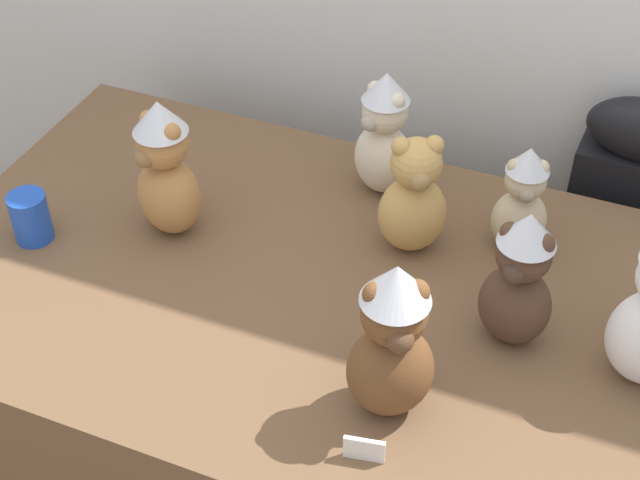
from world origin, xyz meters
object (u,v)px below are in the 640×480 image
object	(u,v)px
display_table	(320,406)
teddy_bear_caramel	(165,170)
teddy_bear_cocoa	(519,280)
teddy_bear_honey	(413,198)
party_cup_blue	(31,217)
teddy_bear_sand	(522,200)
instrument_case	(613,263)
teddy_bear_cream	(384,135)
teddy_bear_chestnut	(392,343)

from	to	relation	value
display_table	teddy_bear_caramel	bearing A→B (deg)	172.75
teddy_bear_cocoa	display_table	bearing A→B (deg)	-171.16
teddy_bear_honey	party_cup_blue	size ratio (longest dim) A/B	2.50
teddy_bear_sand	teddy_bear_cocoa	size ratio (longest dim) A/B	0.84
teddy_bear_sand	teddy_bear_caramel	bearing A→B (deg)	179.77
teddy_bear_caramel	display_table	bearing A→B (deg)	12.91
instrument_case	teddy_bear_honey	size ratio (longest dim) A/B	3.47
teddy_bear_sand	teddy_bear_cream	world-z (taller)	teddy_bear_cream
party_cup_blue	teddy_bear_cocoa	bearing A→B (deg)	5.59
teddy_bear_sand	party_cup_blue	world-z (taller)	teddy_bear_sand
teddy_bear_cocoa	party_cup_blue	distance (m)	1.01
teddy_bear_honey	teddy_bear_cocoa	bearing A→B (deg)	-61.82
teddy_bear_cream	party_cup_blue	world-z (taller)	teddy_bear_cream
teddy_bear_chestnut	teddy_bear_cocoa	bearing A→B (deg)	26.76
teddy_bear_cocoa	teddy_bear_caramel	distance (m)	0.74
teddy_bear_cocoa	teddy_bear_cream	distance (m)	0.51
instrument_case	party_cup_blue	size ratio (longest dim) A/B	8.67
teddy_bear_chestnut	teddy_bear_sand	bearing A→B (deg)	47.62
display_table	teddy_bear_chestnut	distance (m)	0.63
display_table	teddy_bear_caramel	size ratio (longest dim) A/B	5.13
teddy_bear_cocoa	teddy_bear_caramel	bearing A→B (deg)	-175.09
display_table	teddy_bear_chestnut	xyz separation A→B (m)	(0.23, -0.24, 0.54)
teddy_bear_chestnut	party_cup_blue	bearing A→B (deg)	139.82
display_table	teddy_bear_cream	world-z (taller)	teddy_bear_cream
display_table	teddy_bear_caramel	world-z (taller)	teddy_bear_caramel
teddy_bear_sand	party_cup_blue	bearing A→B (deg)	-177.17
instrument_case	teddy_bear_chestnut	world-z (taller)	teddy_bear_chestnut
teddy_bear_sand	teddy_bear_cream	bearing A→B (deg)	148.20
teddy_bear_sand	teddy_bear_cocoa	distance (m)	0.26
teddy_bear_caramel	teddy_bear_chestnut	bearing A→B (deg)	-5.71
display_table	teddy_bear_caramel	distance (m)	0.65
teddy_bear_chestnut	party_cup_blue	size ratio (longest dim) A/B	3.02
teddy_bear_sand	teddy_bear_caramel	xyz separation A→B (m)	(-0.69, -0.22, 0.03)
teddy_bear_chestnut	teddy_bear_cream	size ratio (longest dim) A/B	1.12
teddy_bear_chestnut	teddy_bear_caramel	world-z (taller)	teddy_bear_chestnut
display_table	teddy_bear_honey	xyz separation A→B (m)	(0.13, 0.18, 0.51)
teddy_bear_cream	party_cup_blue	size ratio (longest dim) A/B	2.71
teddy_bear_cream	teddy_bear_caramel	world-z (taller)	teddy_bear_caramel
teddy_bear_cream	party_cup_blue	distance (m)	0.77
display_table	instrument_case	size ratio (longest dim) A/B	1.72
teddy_bear_caramel	party_cup_blue	xyz separation A→B (m)	(-0.26, -0.14, -0.10)
instrument_case	teddy_bear_cream	size ratio (longest dim) A/B	3.20
display_table	teddy_bear_caramel	xyz separation A→B (m)	(-0.36, 0.05, 0.53)
display_table	instrument_case	world-z (taller)	instrument_case
display_table	teddy_bear_honey	bearing A→B (deg)	54.57
teddy_bear_honey	teddy_bear_sand	world-z (taller)	teddy_bear_honey
teddy_bear_honey	teddy_bear_sand	distance (m)	0.22
display_table	party_cup_blue	distance (m)	0.76
teddy_bear_sand	teddy_bear_cream	distance (m)	0.34
instrument_case	teddy_bear_honey	bearing A→B (deg)	-130.13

